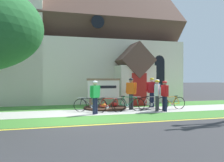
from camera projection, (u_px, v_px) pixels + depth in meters
The scene contains 20 objects.
ground at pixel (70, 108), 13.47m from camera, with size 140.00×140.00×0.00m, color #333335.
sidewalk_slab at pixel (111, 111), 11.99m from camera, with size 32.00×2.26×0.01m, color #B7B5AD.
grass_verge at pixel (124, 118), 9.97m from camera, with size 32.00×1.94×0.01m, color #427F33.
church_lawn at pixel (102, 106), 14.24m from camera, with size 24.00×2.42×0.01m, color #427F33.
curb_paint_stripe at pixel (132, 123), 8.89m from camera, with size 28.00×0.16×0.01m, color yellow.
church_building at pixel (82, 47), 19.83m from camera, with size 13.74×11.98×12.60m.
church_sign at pixel (104, 89), 13.45m from camera, with size 2.03×0.14×1.75m.
flower_bed at pixel (105, 107), 13.12m from camera, with size 2.47×2.47×0.34m.
bicycle_blue at pixel (90, 105), 11.89m from camera, with size 1.69×0.58×0.77m.
bicycle_yellow at pixel (171, 103), 12.80m from camera, with size 1.79×0.13×0.79m.
bicycle_red at pixel (153, 103), 12.54m from camera, with size 1.71×0.41×0.80m.
bicycle_orange at pixel (109, 105), 11.58m from camera, with size 1.72×0.08×0.80m.
bicycle_green at pixel (129, 104), 12.11m from camera, with size 1.62×0.61×0.83m.
cyclist_in_yellow_jersey at pixel (95, 95), 10.99m from camera, with size 0.57×0.45×1.65m.
cyclist_in_red_jersey at pixel (152, 90), 13.59m from camera, with size 0.68×0.33×1.79m.
cyclist_in_white_jersey at pixel (157, 93), 12.00m from camera, with size 0.50×0.61×1.67m.
cyclist_in_green_jersey at pixel (131, 91), 12.61m from camera, with size 0.48×0.66×1.77m.
cyclist_in_blue_jersey at pixel (165, 94), 11.96m from camera, with size 0.27×0.71×1.62m.
cyclist_in_orange_jersey at pixel (157, 91), 13.15m from camera, with size 0.30×0.73×1.70m.
roadside_conifer at pixel (156, 39), 21.88m from camera, with size 4.23×4.23×8.70m.
Camera 1 is at (-1.13, -9.64, 1.75)m, focal length 36.27 mm.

